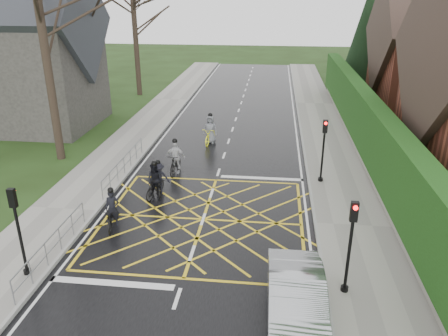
% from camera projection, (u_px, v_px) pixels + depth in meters
% --- Properties ---
extents(ground, '(120.00, 120.00, 0.00)m').
position_uv_depth(ground, '(203.00, 219.00, 17.95)').
color(ground, black).
rests_on(ground, ground).
extents(road, '(9.00, 80.00, 0.01)m').
position_uv_depth(road, '(203.00, 219.00, 17.95)').
color(road, black).
rests_on(road, ground).
extents(sidewalk_right, '(3.00, 80.00, 0.15)m').
position_uv_depth(sidewalk_right, '(352.00, 226.00, 17.28)').
color(sidewalk_right, gray).
rests_on(sidewalk_right, ground).
extents(sidewalk_left, '(3.00, 80.00, 0.15)m').
position_uv_depth(sidewalk_left, '(64.00, 210.00, 18.56)').
color(sidewalk_left, gray).
rests_on(sidewalk_left, ground).
extents(stone_wall, '(0.50, 38.00, 0.70)m').
position_uv_depth(stone_wall, '(370.00, 165.00, 22.50)').
color(stone_wall, slate).
rests_on(stone_wall, ground).
extents(hedge, '(0.90, 38.00, 2.80)m').
position_uv_depth(hedge, '(374.00, 133.00, 21.84)').
color(hedge, '#19370F').
rests_on(hedge, stone_wall).
extents(house_far, '(9.80, 8.80, 10.30)m').
position_uv_depth(house_far, '(445.00, 56.00, 31.26)').
color(house_far, brown).
rests_on(house_far, ground).
extents(conifer, '(4.60, 4.60, 10.00)m').
position_uv_depth(conifer, '(368.00, 35.00, 38.79)').
color(conifer, black).
rests_on(conifer, ground).
extents(church, '(8.80, 7.80, 11.00)m').
position_uv_depth(church, '(27.00, 53.00, 28.54)').
color(church, '#2D2B28').
rests_on(church, ground).
extents(tree_near, '(9.24, 9.24, 11.44)m').
position_uv_depth(tree_near, '(39.00, 8.00, 21.41)').
color(tree_near, black).
rests_on(tree_near, ground).
extents(tree_far, '(8.40, 8.40, 10.40)m').
position_uv_depth(tree_far, '(133.00, 10.00, 36.42)').
color(tree_far, black).
rests_on(tree_far, ground).
extents(railing_south, '(0.05, 5.04, 1.03)m').
position_uv_depth(railing_south, '(52.00, 241.00, 14.93)').
color(railing_south, slate).
rests_on(railing_south, ground).
extents(railing_north, '(0.05, 6.04, 1.03)m').
position_uv_depth(railing_north, '(124.00, 162.00, 21.82)').
color(railing_north, slate).
rests_on(railing_north, ground).
extents(traffic_light_ne, '(0.24, 0.31, 3.21)m').
position_uv_depth(traffic_light_ne, '(323.00, 152.00, 20.63)').
color(traffic_light_ne, black).
rests_on(traffic_light_ne, ground).
extents(traffic_light_se, '(0.24, 0.31, 3.21)m').
position_uv_depth(traffic_light_se, '(349.00, 249.00, 12.91)').
color(traffic_light_se, black).
rests_on(traffic_light_se, ground).
extents(traffic_light_sw, '(0.24, 0.31, 3.21)m').
position_uv_depth(traffic_light_sw, '(20.00, 233.00, 13.73)').
color(traffic_light_sw, black).
rests_on(traffic_light_sw, ground).
extents(cyclist_rear, '(0.91, 1.79, 1.66)m').
position_uv_depth(cyclist_rear, '(112.00, 214.00, 17.26)').
color(cyclist_rear, black).
rests_on(cyclist_rear, ground).
extents(cyclist_back, '(0.88, 1.80, 1.74)m').
position_uv_depth(cyclist_back, '(155.00, 184.00, 19.68)').
color(cyclist_back, black).
rests_on(cyclist_back, ground).
extents(cyclist_mid, '(1.11, 1.81, 1.66)m').
position_uv_depth(cyclist_mid, '(159.00, 182.00, 19.98)').
color(cyclist_mid, black).
rests_on(cyclist_mid, ground).
extents(cyclist_front, '(1.02, 1.88, 1.85)m').
position_uv_depth(cyclist_front, '(175.00, 161.00, 22.22)').
color(cyclist_front, black).
rests_on(cyclist_front, ground).
extents(cyclist_lead, '(0.92, 2.02, 1.90)m').
position_uv_depth(cyclist_lead, '(210.00, 133.00, 26.58)').
color(cyclist_lead, yellow).
rests_on(cyclist_lead, ground).
extents(car, '(1.68, 4.54, 1.48)m').
position_uv_depth(car, '(296.00, 303.00, 12.06)').
color(car, '#A4A7AB').
rests_on(car, ground).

